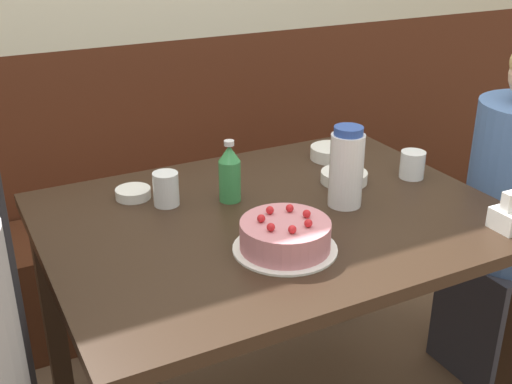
{
  "coord_description": "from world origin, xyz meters",
  "views": [
    {
      "loc": [
        -0.76,
        -1.37,
        1.53
      ],
      "look_at": [
        -0.03,
        0.05,
        0.82
      ],
      "focal_mm": 45.0,
      "sensor_mm": 36.0,
      "label": 1
    }
  ],
  "objects": [
    {
      "name": "bowl_side_dish",
      "position": [
        0.37,
        0.28,
        0.79
      ],
      "size": [
        0.14,
        0.14,
        0.04
      ],
      "color": "white",
      "rests_on": "dining_table"
    },
    {
      "name": "dining_table",
      "position": [
        0.0,
        0.0,
        0.67
      ],
      "size": [
        1.22,
        0.92,
        0.77
      ],
      "color": "black",
      "rests_on": "ground_plane"
    },
    {
      "name": "glass_water_tall",
      "position": [
        0.5,
        0.03,
        0.81
      ],
      "size": [
        0.08,
        0.08,
        0.08
      ],
      "color": "silver",
      "rests_on": "dining_table"
    },
    {
      "name": "water_pitcher",
      "position": [
        0.2,
        -0.04,
        0.88
      ],
      "size": [
        0.09,
        0.09,
        0.23
      ],
      "color": "white",
      "rests_on": "dining_table"
    },
    {
      "name": "bench_seat",
      "position": [
        0.0,
        0.83,
        0.21
      ],
      "size": [
        2.15,
        0.38,
        0.42
      ],
      "color": "#472314",
      "rests_on": "ground_plane"
    },
    {
      "name": "bowl_rice_small",
      "position": [
        0.29,
        0.09,
        0.78
      ],
      "size": [
        0.14,
        0.14,
        0.03
      ],
      "color": "white",
      "rests_on": "dining_table"
    },
    {
      "name": "bowl_soup_white",
      "position": [
        -0.31,
        0.28,
        0.78
      ],
      "size": [
        0.1,
        0.1,
        0.03
      ],
      "color": "white",
      "rests_on": "dining_table"
    },
    {
      "name": "birthday_cake",
      "position": [
        -0.07,
        -0.19,
        0.8
      ],
      "size": [
        0.26,
        0.26,
        0.09
      ],
      "color": "white",
      "rests_on": "dining_table"
    },
    {
      "name": "glass_tumbler_short",
      "position": [
        -0.24,
        0.19,
        0.81
      ],
      "size": [
        0.07,
        0.07,
        0.1
      ],
      "color": "silver",
      "rests_on": "dining_table"
    },
    {
      "name": "soju_bottle",
      "position": [
        -0.07,
        0.13,
        0.85
      ],
      "size": [
        0.06,
        0.06,
        0.18
      ],
      "color": "#388E4C",
      "rests_on": "dining_table"
    }
  ]
}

